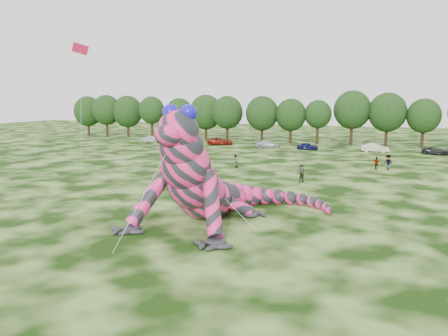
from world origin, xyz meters
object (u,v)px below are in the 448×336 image
tree_0 (88,116)px  car_0 (152,139)px  tree_12 (423,123)px  tree_8 (291,121)px  tree_1 (107,116)px  car_2 (220,141)px  tree_3 (152,118)px  spectator_3 (376,163)px  tree_11 (387,120)px  car_4 (308,146)px  car_3 (268,144)px  car_6 (436,151)px  spectator_0 (181,162)px  spectator_1 (235,161)px  spectator_4 (178,151)px  inflatable_gecko (210,161)px  car_5 (375,148)px  tree_2 (128,116)px  tree_10 (352,118)px  tree_6 (227,119)px  tree_9 (318,122)px  spectator_2 (388,162)px  car_1 (179,141)px  tree_5 (206,117)px  tree_7 (262,119)px  tree_4 (179,119)px  flying_kite (80,59)px

tree_0 → car_0: tree_0 is taller
tree_12 → tree_8: bearing=-178.2°
tree_1 → tree_12: 68.37m
tree_8 → car_2: (-12.31, -7.22, -3.76)m
tree_0 → tree_3: 18.97m
tree_0 → tree_12: 74.59m
tree_12 → spectator_3: bearing=-103.9°
tree_11 → car_4: (-12.88, -10.97, -4.40)m
car_3 → tree_0: bearing=64.7°
car_6 → spectator_0: size_ratio=2.78×
spectator_1 → spectator_4: (-12.23, 8.06, -0.02)m
inflatable_gecko → car_5: 48.91m
tree_2 → tree_10: 50.42m
tree_6 → car_5: (29.69, -8.83, -4.01)m
tree_0 → spectator_1: size_ratio=5.48×
car_5 → tree_9: bearing=46.8°
tree_1 → tree_8: tree_1 is taller
inflatable_gecko → spectator_2: inflatable_gecko is taller
tree_1 → car_1: size_ratio=2.14×
tree_5 → car_5: bearing=-16.7°
tree_7 → spectator_1: size_ratio=5.46×
tree_5 → car_1: tree_5 is taller
tree_0 → tree_12: size_ratio=1.06×
tree_5 → tree_8: 18.97m
car_5 → spectator_1: 29.48m
tree_5 → spectator_1: bearing=-61.9°
tree_0 → tree_1: bearing=-10.8°
tree_2 → tree_6: (25.46, -2.08, -0.08)m
tree_7 → spectator_3: tree_7 is taller
spectator_0 → car_5: bearing=8.2°
car_4 → spectator_0: size_ratio=2.30×
tree_2 → tree_4: 13.38m
tree_10 → tree_3: bearing=-178.0°
tree_8 → spectator_4: (-12.53, -25.40, -3.62)m
spectator_0 → spectator_3: spectator_3 is taller
car_3 → tree_11: bearing=-74.3°
tree_7 → car_0: (-21.27, -7.54, -4.04)m
tree_2 → tree_4: (13.38, -0.05, -0.29)m
car_0 → spectator_3: 48.81m
tree_0 → tree_2: (11.54, -0.47, 0.07)m
tree_4 → spectator_2: size_ratio=4.78×
tree_7 → flying_kite: bearing=-94.2°
tree_9 → tree_1: bearing=179.2°
tree_4 → tree_0: bearing=178.8°
tree_6 → spectator_4: 25.41m
spectator_0 → flying_kite: bearing=-140.0°
flying_kite → spectator_4: 28.87m
tree_6 → car_2: tree_6 is taller
inflatable_gecko → spectator_0: size_ratio=10.63×
tree_11 → tree_3: bearing=-178.7°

